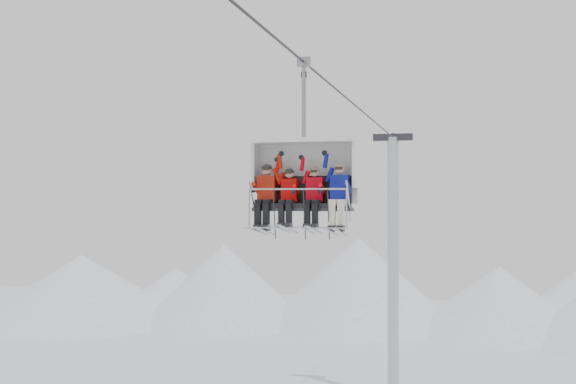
% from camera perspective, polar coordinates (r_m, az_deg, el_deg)
% --- Properties ---
extents(ridgeline, '(72.00, 21.00, 7.00)m').
position_cam_1_polar(ridgeline, '(57.60, 8.75, -7.90)').
color(ridgeline, white).
rests_on(ridgeline, ground).
extents(lift_tower_right, '(2.00, 1.80, 13.48)m').
position_cam_1_polar(lift_tower_right, '(37.28, 8.31, -7.29)').
color(lift_tower_right, '#AEB0B6').
rests_on(lift_tower_right, ground).
extents(haul_cable, '(0.06, 50.00, 0.06)m').
position_cam_1_polar(haul_cable, '(15.65, -0.00, 11.26)').
color(haul_cable, '#2B2B30').
rests_on(haul_cable, lift_tower_left).
extents(chairlift_carrier, '(2.45, 1.17, 3.98)m').
position_cam_1_polar(chairlift_carrier, '(16.92, 1.35, 1.44)').
color(chairlift_carrier, black).
rests_on(chairlift_carrier, haul_cable).
extents(skier_far_left, '(0.42, 1.69, 1.66)m').
position_cam_1_polar(skier_far_left, '(16.83, -1.76, -0.14)').
color(skier_far_left, '#AA1E0C').
rests_on(skier_far_left, chairlift_carrier).
extents(skier_center_left, '(0.37, 1.69, 1.50)m').
position_cam_1_polar(skier_center_left, '(16.67, 0.04, -0.31)').
color(skier_center_left, '#C70604').
rests_on(skier_center_left, chairlift_carrier).
extents(skier_center_right, '(0.39, 1.69, 1.55)m').
position_cam_1_polar(skier_center_right, '(16.54, 2.07, -0.25)').
color(skier_center_right, '#BD0411').
rests_on(skier_center_right, chairlift_carrier).
extents(skier_far_right, '(0.42, 1.69, 1.66)m').
position_cam_1_polar(skier_far_right, '(16.44, 4.05, -0.13)').
color(skier_far_right, navy).
rests_on(skier_far_right, chairlift_carrier).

